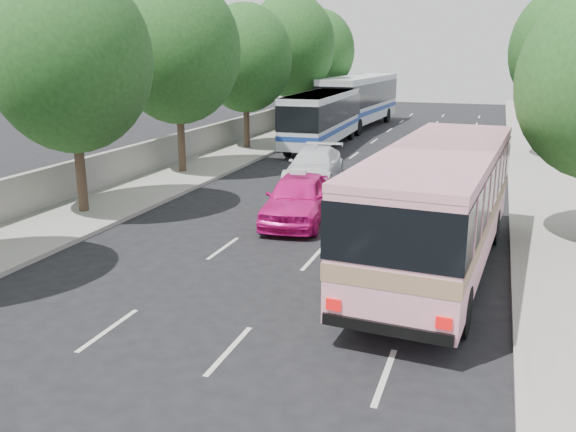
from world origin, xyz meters
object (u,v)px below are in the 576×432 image
at_px(pink_taxi, 298,198).
at_px(tour_coach_front, 323,114).
at_px(pink_bus, 439,196).
at_px(white_pickup, 314,166).
at_px(tour_coach_rear, 359,97).

distance_m(pink_taxi, tour_coach_front, 17.34).
distance_m(pink_bus, tour_coach_front, 22.40).
bearing_deg(tour_coach_front, white_pickup, -77.48).
bearing_deg(white_pickup, pink_bus, -62.78).
distance_m(pink_taxi, white_pickup, 6.73).
bearing_deg(tour_coach_rear, pink_bus, -70.25).
distance_m(pink_bus, pink_taxi, 6.44).
bearing_deg(white_pickup, tour_coach_rear, 91.71).
bearing_deg(white_pickup, pink_taxi, -83.67).
relative_size(pink_taxi, tour_coach_rear, 0.38).
bearing_deg(white_pickup, tour_coach_front, 98.49).
xyz_separation_m(pink_bus, white_pickup, (-6.50, 10.24, -1.39)).
relative_size(pink_bus, tour_coach_front, 0.98).
bearing_deg(pink_taxi, white_pickup, 95.26).
bearing_deg(tour_coach_front, tour_coach_rear, 88.85).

